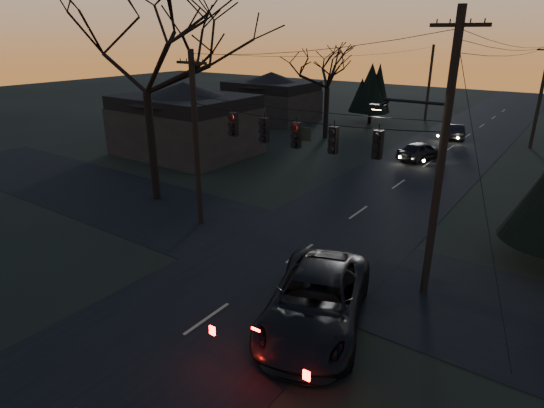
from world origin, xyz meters
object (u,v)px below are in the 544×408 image
Objects in this scene: utility_pole_left at (201,223)px; utility_pole_far_l at (425,120)px; bare_tree_left at (142,45)px; utility_pole_right at (423,292)px; sedan_oncoming_a at (421,151)px; utility_pole_far_r at (530,148)px; sedan_oncoming_b at (454,131)px; suv_near at (316,302)px.

utility_pole_far_l is at bearing 90.00° from utility_pole_left.
utility_pole_far_l is 0.65× the size of bare_tree_left.
bare_tree_left reaches higher than utility_pole_left.
sedan_oncoming_a is (-6.30, 18.68, 0.71)m from utility_pole_right.
sedan_oncoming_b is at bearing -179.97° from utility_pole_far_r.
suv_near is 32.40m from sedan_oncoming_b.
suv_near is (-2.30, -4.15, 0.90)m from utility_pole_right.
utility_pole_far_l reaches higher than sedan_oncoming_a.
utility_pole_far_r is (0.00, 28.00, 0.00)m from utility_pole_right.
utility_pole_far_r is at bearing 67.67° from utility_pole_left.
utility_pole_far_r is 11.27m from sedan_oncoming_a.
utility_pole_far_l is 1.23× the size of suv_near.
bare_tree_left is 21.57m from sedan_oncoming_a.
utility_pole_right is 28.70m from sedan_oncoming_b.
bare_tree_left reaches higher than sedan_oncoming_a.
utility_pole_right is at bearing 82.16° from sedan_oncoming_b.
utility_pole_right is 2.48× the size of sedan_oncoming_b.
utility_pole_far_r is 32.25m from suv_near.
sedan_oncoming_a is at bearing -73.29° from utility_pole_far_l.
utility_pole_left is at bearing 136.93° from suv_near.
bare_tree_left reaches higher than sedan_oncoming_b.
utility_pole_left is 28.48m from sedan_oncoming_b.
utility_pole_left is 1.00× the size of utility_pole_far_r.
utility_pole_right is at bearing 129.79° from sedan_oncoming_a.
utility_pole_right reaches higher than sedan_oncoming_b.
sedan_oncoming_b is (0.00, 9.32, -0.05)m from sedan_oncoming_a.
utility_pole_left is 36.00m from utility_pole_far_l.
sedan_oncoming_a is (5.20, -17.32, 0.71)m from utility_pole_far_l.
utility_pole_far_r is 2.11× the size of sedan_oncoming_b.
utility_pole_right is 18.37m from bare_tree_left.
utility_pole_right reaches higher than suv_near.
utility_pole_left is 10.13m from suv_near.
sedan_oncoming_a is 9.32m from sedan_oncoming_b.
bare_tree_left is 3.04× the size of sedan_oncoming_b.
utility_pole_far_l is (-11.50, 36.00, 0.00)m from utility_pole_right.
bare_tree_left is (-16.21, 1.20, 8.57)m from utility_pole_right.
utility_pole_left is at bearing 180.00° from utility_pole_right.
utility_pole_far_l is (0.00, 36.00, 0.00)m from utility_pole_left.
utility_pole_far_r is 1.31× the size of suv_near.
utility_pole_right is 1.18× the size of utility_pole_left.
utility_pole_right is 0.82× the size of bare_tree_left.
suv_near is at bearing -24.29° from utility_pole_left.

